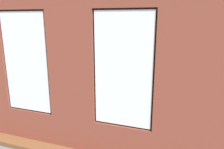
# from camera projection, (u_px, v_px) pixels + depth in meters

# --- Properties ---
(ground_plane) EXTENTS (6.87, 6.15, 0.10)m
(ground_plane) POSITION_uv_depth(u_px,v_px,m) (116.00, 103.00, 6.97)
(ground_plane) COLOR brown
(brick_wall_with_windows) EXTENTS (6.27, 0.30, 3.28)m
(brick_wall_with_windows) POSITION_uv_depth(u_px,v_px,m) (72.00, 70.00, 4.10)
(brick_wall_with_windows) COLOR brown
(brick_wall_with_windows) RESTS_ON ground_plane
(white_wall_right) EXTENTS (0.10, 5.15, 3.28)m
(white_wall_right) POSITION_uv_depth(u_px,v_px,m) (28.00, 47.00, 7.36)
(white_wall_right) COLOR white
(white_wall_right) RESTS_ON ground_plane
(couch_by_window) EXTENTS (2.10, 0.87, 0.80)m
(couch_by_window) POSITION_uv_depth(u_px,v_px,m) (63.00, 114.00, 5.22)
(couch_by_window) COLOR black
(couch_by_window) RESTS_ON ground_plane
(couch_left) EXTENTS (1.01, 1.79, 0.80)m
(couch_left) POSITION_uv_depth(u_px,v_px,m) (199.00, 99.00, 6.20)
(couch_left) COLOR black
(couch_left) RESTS_ON ground_plane
(coffee_table) EXTENTS (1.20, 0.71, 0.44)m
(coffee_table) POSITION_uv_depth(u_px,v_px,m) (120.00, 85.00, 7.30)
(coffee_table) COLOR tan
(coffee_table) RESTS_ON ground_plane
(cup_ceramic) EXTENTS (0.09, 0.09, 0.11)m
(cup_ceramic) POSITION_uv_depth(u_px,v_px,m) (117.00, 81.00, 7.40)
(cup_ceramic) COLOR #B23D38
(cup_ceramic) RESTS_ON coffee_table
(table_plant_small) EXTENTS (0.16, 0.16, 0.25)m
(table_plant_small) POSITION_uv_depth(u_px,v_px,m) (122.00, 81.00, 7.12)
(table_plant_small) COLOR #47423D
(table_plant_small) RESTS_ON coffee_table
(remote_black) EXTENTS (0.18, 0.10, 0.02)m
(remote_black) POSITION_uv_depth(u_px,v_px,m) (109.00, 83.00, 7.30)
(remote_black) COLOR black
(remote_black) RESTS_ON coffee_table
(media_console) EXTENTS (1.20, 0.42, 0.55)m
(media_console) POSITION_uv_depth(u_px,v_px,m) (32.00, 89.00, 7.29)
(media_console) COLOR black
(media_console) RESTS_ON ground_plane
(tv_flatscreen) EXTENTS (0.97, 0.20, 0.69)m
(tv_flatscreen) POSITION_uv_depth(u_px,v_px,m) (30.00, 71.00, 7.13)
(tv_flatscreen) COLOR black
(tv_flatscreen) RESTS_ON media_console
(potted_plant_corner_far_left) EXTENTS (0.61, 0.61, 0.92)m
(potted_plant_corner_far_left) POSITION_uv_depth(u_px,v_px,m) (213.00, 127.00, 4.01)
(potted_plant_corner_far_left) COLOR beige
(potted_plant_corner_far_left) RESTS_ON ground_plane
(potted_plant_corner_near_left) EXTENTS (1.09, 0.95, 1.28)m
(potted_plant_corner_near_left) POSITION_uv_depth(u_px,v_px,m) (202.00, 74.00, 7.85)
(potted_plant_corner_near_left) COLOR #9E5638
(potted_plant_corner_near_left) RESTS_ON ground_plane
(potted_plant_by_left_couch) EXTENTS (0.49, 0.49, 0.62)m
(potted_plant_by_left_couch) POSITION_uv_depth(u_px,v_px,m) (186.00, 83.00, 7.51)
(potted_plant_by_left_couch) COLOR gray
(potted_plant_by_left_couch) RESTS_ON ground_plane
(potted_plant_near_tv) EXTENTS (0.80, 0.76, 1.15)m
(potted_plant_near_tv) POSITION_uv_depth(u_px,v_px,m) (22.00, 89.00, 6.07)
(potted_plant_near_tv) COLOR brown
(potted_plant_near_tv) RESTS_ON ground_plane
(potted_plant_beside_window_right) EXTENTS (0.68, 0.68, 0.95)m
(potted_plant_beside_window_right) POSITION_uv_depth(u_px,v_px,m) (16.00, 98.00, 5.48)
(potted_plant_beside_window_right) COLOR gray
(potted_plant_beside_window_right) RESTS_ON ground_plane
(potted_plant_foreground_right) EXTENTS (1.11, 1.01, 1.41)m
(potted_plant_foreground_right) POSITION_uv_depth(u_px,v_px,m) (77.00, 63.00, 9.42)
(potted_plant_foreground_right) COLOR brown
(potted_plant_foreground_right) RESTS_ON ground_plane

